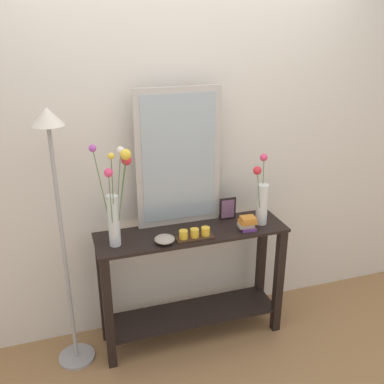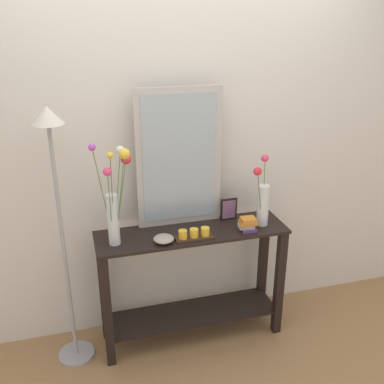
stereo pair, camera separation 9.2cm
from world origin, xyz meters
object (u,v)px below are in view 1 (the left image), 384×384
at_px(console_table, 192,276).
at_px(tall_vase_left, 115,200).
at_px(mirror_leaning, 179,159).
at_px(candle_tray, 195,234).
at_px(decorative_bowl, 165,239).
at_px(floor_lamp, 58,202).
at_px(picture_frame_small, 228,209).
at_px(vase_right, 262,199).
at_px(book_stack, 247,223).

height_order(console_table, tall_vase_left, tall_vase_left).
bearing_deg(mirror_leaning, candle_tray, -83.46).
xyz_separation_m(decorative_bowl, floor_lamp, (-0.61, 0.10, 0.29)).
bearing_deg(mirror_leaning, picture_frame_small, -7.14).
relative_size(vase_right, floor_lamp, 0.29).
bearing_deg(mirror_leaning, tall_vase_left, -157.17).
bearing_deg(console_table, book_stack, -14.39).
relative_size(tall_vase_left, floor_lamp, 0.38).
bearing_deg(floor_lamp, mirror_leaning, 10.69).
xyz_separation_m(vase_right, book_stack, (-0.12, -0.05, -0.14)).
xyz_separation_m(picture_frame_small, floor_lamp, (-1.11, -0.10, 0.24)).
bearing_deg(book_stack, picture_frame_small, 107.76).
height_order(tall_vase_left, floor_lamp, floor_lamp).
height_order(console_table, book_stack, book_stack).
distance_m(console_table, vase_right, 0.71).
bearing_deg(vase_right, picture_frame_small, 142.56).
bearing_deg(floor_lamp, console_table, -0.03).
height_order(tall_vase_left, vase_right, tall_vase_left).
height_order(console_table, candle_tray, candle_tray).
xyz_separation_m(console_table, mirror_leaning, (-0.04, 0.15, 0.80)).
distance_m(mirror_leaning, decorative_bowl, 0.53).
relative_size(vase_right, decorative_bowl, 3.77).
relative_size(book_stack, floor_lamp, 0.07).
bearing_deg(decorative_bowl, book_stack, 1.28).
bearing_deg(floor_lamp, picture_frame_small, 5.34).
bearing_deg(picture_frame_small, vase_right, -37.44).
distance_m(vase_right, candle_tray, 0.52).
bearing_deg(console_table, picture_frame_small, 19.59).
bearing_deg(console_table, decorative_bowl, -154.01).
xyz_separation_m(mirror_leaning, decorative_bowl, (-0.17, -0.25, -0.43)).
bearing_deg(picture_frame_small, mirror_leaning, 172.86).
bearing_deg(mirror_leaning, vase_right, -19.38).
bearing_deg(book_stack, mirror_leaning, 149.26).
height_order(console_table, floor_lamp, floor_lamp).
relative_size(mirror_leaning, book_stack, 7.51).
xyz_separation_m(tall_vase_left, candle_tray, (0.48, -0.06, -0.27)).
height_order(tall_vase_left, candle_tray, tall_vase_left).
height_order(vase_right, book_stack, vase_right).
bearing_deg(floor_lamp, candle_tray, -7.35).
height_order(mirror_leaning, picture_frame_small, mirror_leaning).
relative_size(vase_right, book_stack, 3.97).
relative_size(mirror_leaning, tall_vase_left, 1.41).
relative_size(vase_right, candle_tray, 2.00).
distance_m(console_table, floor_lamp, 1.05).
bearing_deg(candle_tray, picture_frame_small, 33.90).
distance_m(mirror_leaning, candle_tray, 0.50).
xyz_separation_m(tall_vase_left, vase_right, (0.97, 0.01, -0.12)).
bearing_deg(vase_right, console_table, 175.57).
height_order(console_table, vase_right, vase_right).
distance_m(tall_vase_left, vase_right, 0.98).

